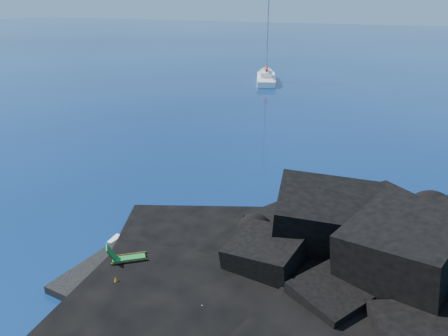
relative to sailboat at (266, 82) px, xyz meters
The scene contains 9 objects.
ground 48.12m from the sailboat, 81.37° to the right, with size 400.00×400.00×0.00m, color #031034.
headland 48.95m from the sailboat, 65.60° to the right, with size 24.00×24.00×3.60m, color black, non-canonical shape.
beach 48.51m from the sailboat, 76.02° to the right, with size 8.50×6.00×0.70m, color black.
surf_foam 44.30m from the sailboat, 73.99° to the right, with size 10.00×8.00×0.06m, color white, non-canonical shape.
sailboat is the anchor object (origin of this frame).
deck_chair 47.82m from the sailboat, 78.55° to the right, with size 1.64×0.72×1.13m, color #176A27, non-canonical shape.
towel 50.26m from the sailboat, 74.52° to the right, with size 1.75×0.83×0.05m, color white.
sunbather 50.26m from the sailboat, 74.52° to the right, with size 1.66×0.45×0.25m, color #EA997B, non-canonical shape.
marker_cone 49.44m from the sailboat, 78.38° to the right, with size 0.32×0.32×0.49m, color orange.
Camera 1 is at (12.86, -12.72, 11.51)m, focal length 35.00 mm.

